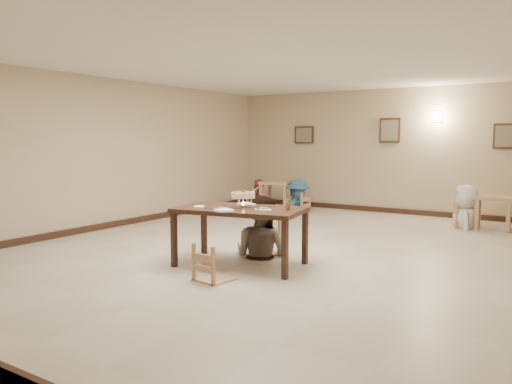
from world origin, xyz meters
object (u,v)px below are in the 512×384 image
Objects in this scene: chair_near at (214,245)px; main_diner at (261,195)px; drink_glass at (288,205)px; bg_chair_rl at (466,204)px; bg_diner_a at (257,179)px; bg_chair_lr at (298,193)px; bg_diner_b at (298,179)px; bg_table_right at (494,203)px; bg_chair_ll at (257,192)px; chair_far at (261,223)px; curry_warmer at (243,195)px; bg_table_left at (277,187)px; main_table at (240,213)px; bg_diner_c at (467,185)px.

main_diner is at bearing -73.37° from chair_near.
chair_near is 6.68× the size of drink_glass.
main_diner reaches higher than bg_chair_rl.
main_diner is 1.21× the size of bg_diner_a.
main_diner is 1.97× the size of bg_chair_rl.
bg_chair_lr is 0.59× the size of bg_diner_b.
bg_table_right is 5.51m from bg_chair_ll.
main_diner is at bearing -49.46° from chair_far.
bg_diner_a is (-5.02, 0.02, 0.30)m from bg_chair_rl.
bg_chair_ll is (-2.92, 4.97, -0.57)m from curry_warmer.
bg_table_left is 0.63m from bg_chair_ll.
chair_near is 6.03m from bg_diner_b.
bg_diner_b reaches higher than main_table.
bg_diner_b is at bearing 74.32° from bg_chair_rl.
main_diner is at bearing 136.78° from bg_chair_rl.
bg_table_left is at bearing 73.91° from bg_chair_rl.
bg_diner_c is (5.02, -0.02, 0.10)m from bg_diner_a.
drink_glass is 5.23m from bg_table_right.
bg_chair_lr is (0.60, -0.03, -0.11)m from bg_table_left.
curry_warmer is 0.52× the size of bg_table_right.
drink_glass is 5.61m from bg_table_left.
bg_diner_a is 5.02m from bg_diner_c.
bg_diner_c reaches higher than bg_chair_lr.
chair_far is 5.10m from bg_diner_a.
bg_chair_rl is (-0.49, -0.05, -0.06)m from bg_table_right.
drink_glass is at bearing -158.10° from bg_diner_b.
bg_table_left is at bearing -61.73° from main_diner.
bg_table_right is 4.32m from bg_diner_b.
main_table is at bearing 21.17° from bg_chair_lr.
bg_diner_c is at bearing -173.92° from bg_table_right.
main_diner is (-0.21, 1.45, 0.49)m from chair_near.
main_diner is 2.15× the size of bg_chair_ll.
bg_table_left is at bearing -90.15° from bg_chair_ll.
chair_far is 0.59× the size of bg_diner_b.
curry_warmer is (0.09, -0.63, 0.06)m from main_diner.
main_table is 2.12× the size of chair_near.
drink_glass is at bearing -108.94° from chair_near.
main_diner is 0.64m from curry_warmer.
bg_chair_rl reaches higher than chair_near.
bg_diner_a is (-5.51, -0.03, 0.24)m from bg_table_right.
drink_glass is 0.15× the size of bg_chair_ll.
bg_diner_b is at bearing 98.86° from main_table.
bg_diner_b is (-3.81, -0.04, 0.36)m from bg_chair_rl.
bg_table_right is at bearing 62.56° from curry_warmer.
main_diner is (-0.07, 0.66, 0.20)m from main_table.
chair_near is 1.03× the size of bg_table_left.
bg_diner_a is at bearing 134.86° from chair_far.
bg_diner_a is at bearing -179.67° from bg_table_right.
bg_diner_b reaches higher than bg_table_left.
chair_near is at bearing -89.54° from main_table.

